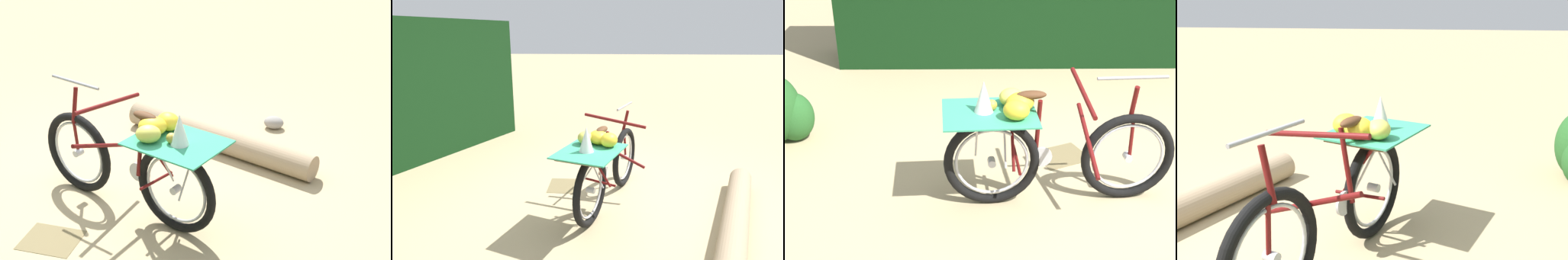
# 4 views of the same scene
# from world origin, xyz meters

# --- Properties ---
(ground_plane) EXTENTS (60.00, 60.00, 0.00)m
(ground_plane) POSITION_xyz_m (0.00, 0.00, 0.00)
(ground_plane) COLOR tan
(bicycle) EXTENTS (1.77, 0.96, 1.03)m
(bicycle) POSITION_xyz_m (0.20, -0.19, 0.49)
(bicycle) COLOR black
(bicycle) RESTS_ON ground_plane
(fallen_log) EXTENTS (2.06, 1.00, 0.25)m
(fallen_log) POSITION_xyz_m (0.58, 1.08, 0.12)
(fallen_log) COLOR #9E8466
(fallen_log) RESTS_ON ground_plane
(leaf_litter_patch) EXTENTS (0.44, 0.36, 0.01)m
(leaf_litter_patch) POSITION_xyz_m (-0.29, -0.73, 0.00)
(leaf_litter_patch) COLOR olive
(leaf_litter_patch) RESTS_ON ground_plane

